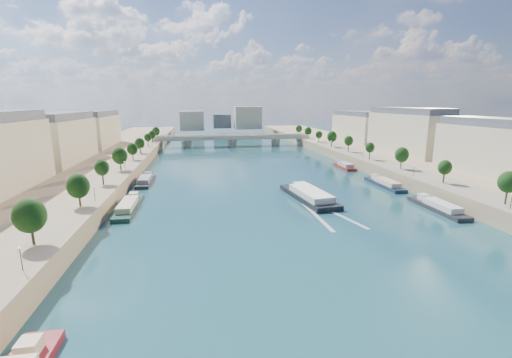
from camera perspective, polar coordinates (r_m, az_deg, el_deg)
name	(u,v)px	position (r m, az deg, el deg)	size (l,w,h in m)	color
ground	(264,186)	(131.56, 1.32, -1.12)	(700.00, 700.00, 0.00)	#0B2632
quay_left	(62,187)	(137.45, -29.66, -1.14)	(44.00, 520.00, 5.00)	#9E8460
quay_right	(433,173)	(160.59, 27.46, 0.88)	(44.00, 520.00, 5.00)	#9E8460
pave_left	(106,178)	(132.42, -23.69, 0.12)	(14.00, 520.00, 0.10)	gray
pave_right	(401,168)	(151.64, 23.01, 1.66)	(14.00, 520.00, 0.10)	gray
trees_left	(112,162)	(132.87, -22.85, 2.63)	(4.80, 268.80, 8.26)	#382B1E
trees_right	(385,152)	(158.20, 20.65, 4.28)	(4.80, 268.80, 8.26)	#382B1E
lamps_left	(112,176)	(121.29, -22.86, 0.45)	(0.36, 200.36, 4.28)	black
lamps_right	(385,160)	(153.06, 20.69, 2.99)	(0.36, 200.36, 4.28)	black
buildings_left	(31,144)	(151.17, -33.34, 4.93)	(16.00, 226.00, 23.20)	beige
buildings_right	(445,136)	(176.05, 29.02, 6.24)	(16.00, 226.00, 23.20)	beige
skyline	(226,119)	(346.47, -5.02, 9.89)	(79.00, 42.00, 22.00)	beige
bridge	(233,139)	(250.16, -3.93, 6.63)	(112.00, 12.00, 8.15)	#C1B79E
tour_barge	(309,196)	(114.69, 8.79, -2.74)	(12.44, 31.27, 4.13)	black
wake	(327,215)	(100.16, 11.71, -5.85)	(10.83, 26.00, 0.04)	silver
moored_barges_left	(100,251)	(80.69, -24.60, -10.81)	(5.00, 154.94, 3.60)	#1C223E
moored_barges_right	(413,197)	(124.92, 24.74, -2.67)	(5.00, 129.00, 3.60)	#1A4125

